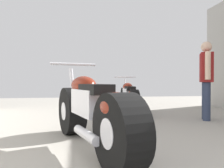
% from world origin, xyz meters
% --- Properties ---
extents(ground_plane, '(15.52, 15.52, 0.00)m').
position_xyz_m(ground_plane, '(0.00, 3.15, 0.00)').
color(ground_plane, '#9E998E').
extents(motorcycle_maroon_cruiser, '(0.96, 2.24, 1.06)m').
position_xyz_m(motorcycle_maroon_cruiser, '(-0.88, 2.48, 0.43)').
color(motorcycle_maroon_cruiser, black).
rests_on(motorcycle_maroon_cruiser, ground_plane).
extents(motorcycle_black_naked, '(0.59, 1.99, 0.93)m').
position_xyz_m(motorcycle_black_naked, '(0.26, 5.32, 0.39)').
color(motorcycle_black_naked, black).
rests_on(motorcycle_black_naked, ground_plane).
extents(mechanic_in_blue, '(0.39, 0.62, 1.60)m').
position_xyz_m(mechanic_in_blue, '(1.57, 4.06, 0.90)').
color(mechanic_in_blue, '#2D3851').
rests_on(mechanic_in_blue, ground_plane).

